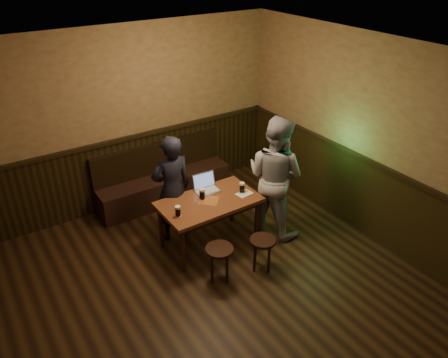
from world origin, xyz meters
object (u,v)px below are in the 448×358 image
pint_mid (202,194)px  laptop (206,186)px  pint_left (178,211)px  stool_left (219,254)px  stool_right (263,245)px  person_suit (172,189)px  pint_right (242,187)px  bench (163,183)px  pub_table (209,206)px  person_grey (275,176)px

pint_mid → laptop: size_ratio=0.46×
pint_left → laptop: laptop is taller
stool_left → stool_right: stool_left is taller
stool_right → pint_left: size_ratio=3.08×
pint_mid → person_suit: size_ratio=0.10×
stool_left → laptop: (0.38, 0.94, 0.40)m
pint_mid → pint_right: pint_mid is taller
laptop → person_suit: bearing=162.6°
pint_left → bench: bearing=71.3°
stool_left → pint_mid: pint_mid is taller
bench → person_suit: size_ratio=1.40×
pint_mid → pint_right: 0.57m
bench → pint_left: bearing=-108.7°
bench → pint_right: bench is taller
stool_left → pint_left: pint_left is taller
pub_table → stool_right: bearing=-70.1°
bench → pint_mid: 1.44m
stool_left → person_suit: 1.19m
pub_table → pint_left: (-0.52, -0.10, 0.17)m
laptop → bench: bearing=99.8°
person_suit → laptop: bearing=161.2°
pint_left → pint_right: (1.02, 0.04, 0.00)m
pint_right → laptop: bearing=139.8°
stool_right → laptop: size_ratio=1.31×
person_suit → person_grey: person_grey is taller
pint_left → pint_mid: bearing=21.5°
pint_right → laptop: size_ratio=0.43×
pint_right → person_grey: 0.50m
pint_right → person_grey: person_grey is taller
bench → laptop: bearing=-84.6°
bench → laptop: 1.27m
pint_right → person_suit: 0.96m
stool_right → pint_mid: size_ratio=2.86×
laptop → pint_right: bearing=-35.8°
pint_mid → pint_right: bearing=-14.6°
stool_right → bench: bearing=97.7°
pint_right → person_suit: (-0.82, 0.50, -0.00)m
pub_table → stool_left: (-0.27, -0.68, -0.24)m
stool_left → bench: bearing=82.7°
person_grey → pint_left: bearing=68.1°
pint_right → person_grey: (0.47, -0.13, 0.10)m
laptop → stool_left: bearing=-107.7°
person_grey → pint_mid: bearing=56.5°
pub_table → laptop: laptop is taller
pub_table → person_suit: bearing=126.0°
bench → pub_table: bench is taller
laptop → person_grey: 0.98m
pint_right → person_grey: bearing=-16.1°
laptop → pub_table: bearing=-108.5°
pint_mid → person_grey: (1.02, -0.28, 0.09)m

